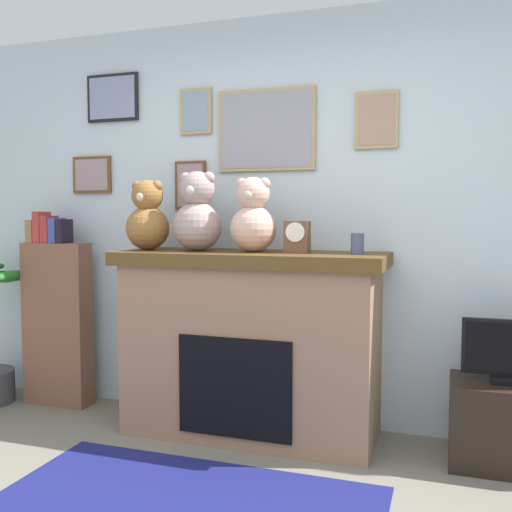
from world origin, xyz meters
TOP-DOWN VIEW (x-y plane):
  - back_wall at (-0.01, 2.00)m, footprint 5.20×0.15m
  - fireplace at (-0.26, 1.65)m, footprint 1.62×0.63m
  - bookshelf at (-1.74, 1.74)m, footprint 0.49×0.16m
  - tv_stand at (1.20, 1.64)m, footprint 0.61×0.40m
  - television at (1.20, 1.64)m, footprint 0.50×0.14m
  - area_rug at (-0.26, 0.69)m, footprint 1.80×1.02m
  - candle_jar at (0.38, 1.63)m, footprint 0.07×0.07m
  - mantel_clock at (0.03, 1.63)m, footprint 0.14×0.10m
  - teddy_bear_grey at (-0.95, 1.63)m, footprint 0.28×0.28m
  - teddy_bear_brown at (-0.60, 1.63)m, footprint 0.30×0.30m
  - teddy_bear_cream at (-0.24, 1.63)m, footprint 0.28×0.28m

SIDE VIEW (x-z plane):
  - area_rug at x=-0.26m, z-range 0.00..0.01m
  - tv_stand at x=1.20m, z-range 0.00..0.45m
  - fireplace at x=-0.26m, z-range 0.01..1.12m
  - television at x=1.20m, z-range 0.44..0.78m
  - bookshelf at x=-1.74m, z-range -0.06..1.30m
  - candle_jar at x=0.38m, z-range 1.12..1.24m
  - mantel_clock at x=0.03m, z-range 1.12..1.30m
  - back_wall at x=-0.01m, z-range 0.01..2.61m
  - teddy_bear_grey at x=-0.95m, z-range 1.09..1.54m
  - teddy_bear_cream at x=-0.24m, z-range 1.09..1.54m
  - teddy_bear_brown at x=-0.60m, z-range 1.09..1.58m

